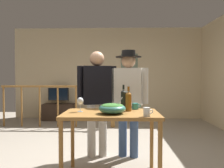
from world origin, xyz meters
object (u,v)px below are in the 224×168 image
wine_bottle_amber (129,101)px  stair_railing (75,100)px  tv_console (59,112)px  wine_bottle_dark (124,99)px  mug_white (147,112)px  serving_table (111,120)px  framed_picture (129,63)px  mug_teal (135,106)px  flat_screen_tv (58,95)px  wine_glass (80,102)px  person_standing_left (97,94)px  person_standing_right (128,93)px  salad_bowl (112,108)px

wine_bottle_amber → stair_railing: bearing=114.9°
tv_console → wine_bottle_dark: size_ratio=2.71×
wine_bottle_amber → mug_white: size_ratio=2.87×
wine_bottle_dark → mug_white: 0.58m
tv_console → serving_table: size_ratio=0.77×
wine_bottle_dark → mug_white: wine_bottle_dark is taller
tv_console → mug_white: mug_white is taller
framed_picture → mug_teal: 3.70m
wine_bottle_amber → mug_teal: wine_bottle_amber is taller
tv_console → mug_white: size_ratio=8.21×
flat_screen_tv → wine_glass: 3.74m
wine_bottle_amber → wine_glass: bearing=-172.9°
wine_bottle_dark → serving_table: bearing=-122.8°
wine_glass → wine_bottle_dark: bearing=21.3°
stair_railing → person_standing_left: (0.75, -2.01, 0.32)m
mug_teal → person_standing_right: bearing=99.2°
flat_screen_tv → serving_table: flat_screen_tv is taller
tv_console → serving_table: serving_table is taller
framed_picture → flat_screen_tv: 2.29m
person_standing_left → wine_bottle_dark: bearing=116.6°
serving_table → wine_bottle_amber: bearing=26.2°
wine_glass → person_standing_left: bearing=78.2°
framed_picture → stair_railing: (-1.41, -1.14, -1.02)m
stair_railing → salad_bowl: 3.00m
stair_railing → serving_table: 2.90m
tv_console → mug_white: 4.40m
framed_picture → wine_bottle_amber: (-0.19, -3.76, -0.74)m
salad_bowl → person_standing_left: person_standing_left is taller
flat_screen_tv → mug_teal: bearing=-59.1°
framed_picture → person_standing_right: (-0.17, -3.15, -0.69)m
framed_picture → wine_bottle_dark: 3.70m
salad_bowl → mug_white: 0.43m
wine_glass → mug_white: (0.79, -0.30, -0.08)m
stair_railing → wine_bottle_amber: (1.21, -2.62, 0.28)m
tv_console → flat_screen_tv: size_ratio=1.54×
mug_white → person_standing_right: bearing=99.1°
tv_console → flat_screen_tv: (0.00, -0.03, 0.51)m
framed_picture → person_standing_left: (-0.66, -3.15, -0.70)m
framed_picture → stair_railing: framed_picture is taller
salad_bowl → wine_glass: bearing=163.5°
tv_console → wine_bottle_dark: 3.86m
wine_glass → salad_bowl: bearing=-16.5°
salad_bowl → wine_glass: size_ratio=1.77×
tv_console → mug_teal: (1.97, -3.31, 0.62)m
tv_console → wine_bottle_amber: size_ratio=2.86×
serving_table → wine_glass: (-0.39, 0.03, 0.23)m
framed_picture → wine_bottle_dark: (-0.25, -3.62, -0.73)m
tv_console → salad_bowl: salad_bowl is taller
framed_picture → salad_bowl: 4.05m
stair_railing → wine_glass: size_ratio=15.77×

